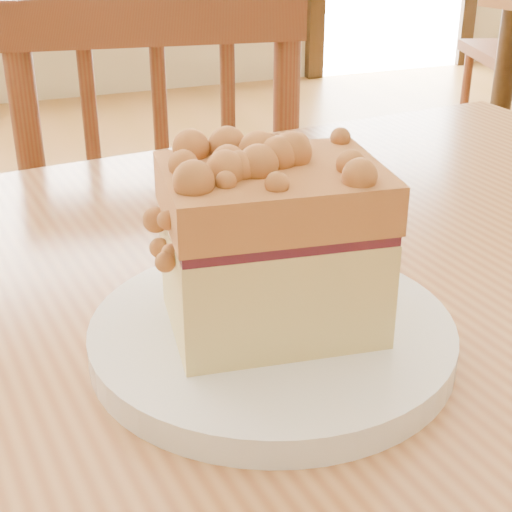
{
  "coord_description": "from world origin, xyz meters",
  "views": [
    {
      "loc": [
        -0.09,
        -0.1,
        1.04
      ],
      "look_at": [
        0.08,
        0.34,
        0.81
      ],
      "focal_mm": 55.0,
      "sensor_mm": 36.0,
      "label": 1
    }
  ],
  "objects": [
    {
      "name": "cafe_table_main",
      "position": [
        0.03,
        0.33,
        0.66
      ],
      "size": [
        1.32,
        0.96,
        0.75
      ],
      "rotation": [
        0.0,
        0.0,
        0.11
      ],
      "color": "#AF7844",
      "rests_on": "ground"
    },
    {
      "name": "cafe_chair_main",
      "position": [
        0.17,
        1.01,
        0.46
      ],
      "size": [
        0.47,
        0.47,
        0.92
      ],
      "rotation": [
        0.0,
        0.0,
        2.99
      ],
      "color": "brown",
      "rests_on": "ground"
    },
    {
      "name": "plate",
      "position": [
        0.08,
        0.31,
        0.76
      ],
      "size": [
        0.24,
        0.24,
        0.02
      ],
      "color": "white",
      "rests_on": "cafe_table_main"
    },
    {
      "name": "cake_slice",
      "position": [
        0.08,
        0.31,
        0.83
      ],
      "size": [
        0.15,
        0.11,
        0.13
      ],
      "rotation": [
        0.0,
        0.0,
        -0.12
      ],
      "color": "#D1C676",
      "rests_on": "plate"
    }
  ]
}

